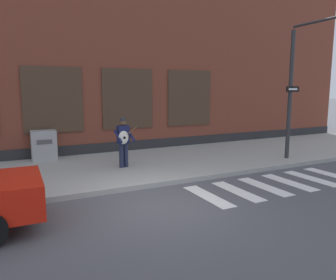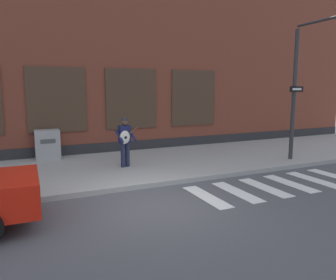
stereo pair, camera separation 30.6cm
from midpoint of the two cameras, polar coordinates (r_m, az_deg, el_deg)
name	(u,v)px [view 1 (the left image)]	position (r m, az deg, el deg)	size (l,w,h in m)	color
ground_plane	(159,205)	(8.02, -2.69, -11.26)	(160.00, 160.00, 0.00)	#4C4C51
sidewalk	(112,168)	(11.44, -10.45, -4.83)	(28.00, 4.99, 0.15)	#9E9E99
building_backdrop	(80,47)	(15.59, -15.71, 15.40)	(28.00, 4.06, 9.23)	brown
crosswalk	(277,184)	(10.09, 17.59, -7.38)	(5.20, 1.90, 0.01)	silver
busker	(123,139)	(10.99, -8.56, 0.10)	(0.75, 0.59, 1.68)	#1E233D
traffic_light	(313,66)	(12.32, 23.27, 11.81)	(0.60, 2.56, 4.90)	#2D2D30
utility_box	(44,145)	(12.95, -21.44, -0.86)	(0.88, 0.57, 1.10)	#9E9E9E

